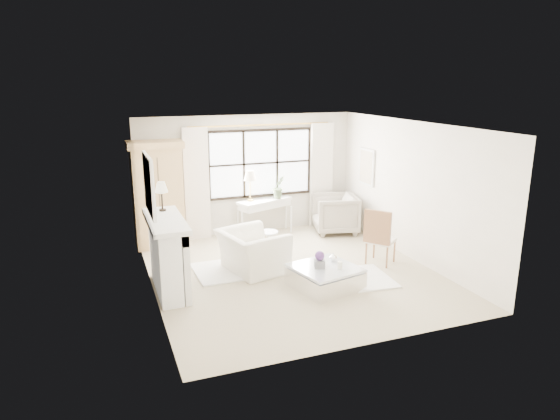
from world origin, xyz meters
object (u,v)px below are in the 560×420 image
at_px(armoire, 158,194).
at_px(club_armchair, 252,251).
at_px(console_table, 265,216).
at_px(coffee_table, 325,278).

xyz_separation_m(armoire, club_armchair, (1.41, -2.10, -0.76)).
bearing_deg(console_table, club_armchair, -135.06).
bearing_deg(club_armchair, armoire, 20.45).
distance_m(club_armchair, coffee_table, 1.51).
bearing_deg(coffee_table, console_table, 76.36).
distance_m(armoire, club_armchair, 2.64).
height_order(armoire, club_armchair, armoire).
relative_size(console_table, club_armchair, 1.17).
bearing_deg(club_armchair, coffee_table, -155.10).
xyz_separation_m(club_armchair, coffee_table, (0.93, -1.17, -0.20)).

